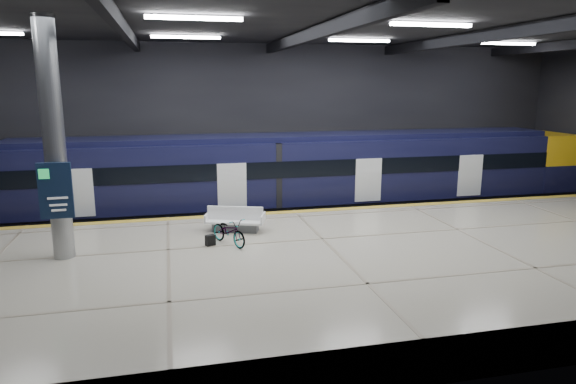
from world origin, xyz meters
name	(u,v)px	position (x,y,z in m)	size (l,w,h in m)	color
ground	(314,260)	(0.00, 0.00, 0.00)	(30.00, 30.00, 0.00)	black
room_shell	(316,97)	(0.00, 0.00, 5.72)	(30.10, 16.10, 8.05)	black
platform	(336,270)	(0.00, -2.50, 0.55)	(30.00, 11.00, 1.10)	#BCB49F
safety_strip	(295,212)	(0.00, 2.75, 1.11)	(30.00, 0.40, 0.01)	gold
rails	(281,219)	(0.00, 5.50, 0.08)	(30.00, 1.52, 0.16)	gray
train	(332,174)	(2.43, 5.50, 2.06)	(29.40, 2.84, 3.79)	black
bench	(235,223)	(-2.70, 0.54, 1.41)	(2.17, 1.44, 0.89)	#595B60
bicycle	(229,231)	(-3.09, -0.90, 1.54)	(0.59, 1.68, 0.88)	#99999E
pannier_bag	(210,240)	(-3.69, -0.90, 1.28)	(0.30, 0.18, 0.35)	black
info_column	(54,144)	(-8.00, -1.03, 4.46)	(0.90, 0.78, 6.90)	#9EA0A5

